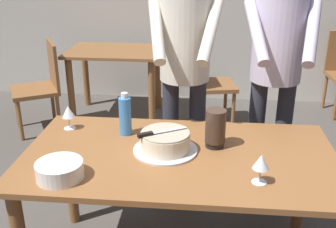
% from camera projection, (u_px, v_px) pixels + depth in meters
% --- Properties ---
extents(main_dining_table, '(1.63, 0.89, 0.75)m').
position_uv_depth(main_dining_table, '(179.00, 172.00, 2.15)').
color(main_dining_table, brown).
rests_on(main_dining_table, ground_plane).
extents(cake_on_platter, '(0.34, 0.34, 0.11)m').
position_uv_depth(cake_on_platter, '(165.00, 142.00, 2.11)').
color(cake_on_platter, silver).
rests_on(cake_on_platter, main_dining_table).
extents(cake_knife, '(0.25, 0.15, 0.02)m').
position_uv_depth(cake_knife, '(152.00, 133.00, 2.06)').
color(cake_knife, silver).
rests_on(cake_knife, cake_on_platter).
extents(plate_stack, '(0.22, 0.22, 0.08)m').
position_uv_depth(plate_stack, '(60.00, 170.00, 1.87)').
color(plate_stack, white).
rests_on(plate_stack, main_dining_table).
extents(wine_glass_near, '(0.08, 0.08, 0.14)m').
position_uv_depth(wine_glass_near, '(261.00, 163.00, 1.81)').
color(wine_glass_near, silver).
rests_on(wine_glass_near, main_dining_table).
extents(wine_glass_far, '(0.08, 0.08, 0.14)m').
position_uv_depth(wine_glass_far, '(68.00, 112.00, 2.36)').
color(wine_glass_far, silver).
rests_on(wine_glass_far, main_dining_table).
extents(water_bottle, '(0.07, 0.07, 0.25)m').
position_uv_depth(water_bottle, '(125.00, 115.00, 2.29)').
color(water_bottle, '#387AC6').
rests_on(water_bottle, main_dining_table).
extents(hurricane_lamp, '(0.11, 0.11, 0.21)m').
position_uv_depth(hurricane_lamp, '(215.00, 128.00, 2.14)').
color(hurricane_lamp, black).
rests_on(hurricane_lamp, main_dining_table).
extents(person_cutting_cake, '(0.47, 0.55, 1.72)m').
position_uv_depth(person_cutting_cake, '(185.00, 60.00, 2.59)').
color(person_cutting_cake, '#2D2D38').
rests_on(person_cutting_cake, ground_plane).
extents(person_standing_beside, '(0.47, 0.56, 1.72)m').
position_uv_depth(person_standing_beside, '(277.00, 62.00, 2.56)').
color(person_standing_beside, '#2D2D38').
rests_on(person_standing_beside, ground_plane).
extents(background_table, '(1.00, 0.70, 0.74)m').
position_uv_depth(background_table, '(116.00, 65.00, 4.35)').
color(background_table, brown).
rests_on(background_table, ground_plane).
extents(background_chair_2, '(0.51, 0.51, 0.90)m').
position_uv_depth(background_chair_2, '(206.00, 80.00, 4.14)').
color(background_chair_2, brown).
rests_on(background_chair_2, ground_plane).
extents(background_chair_3, '(0.60, 0.60, 0.90)m').
position_uv_depth(background_chair_3, '(42.00, 84.00, 4.02)').
color(background_chair_3, brown).
rests_on(background_chair_3, ground_plane).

